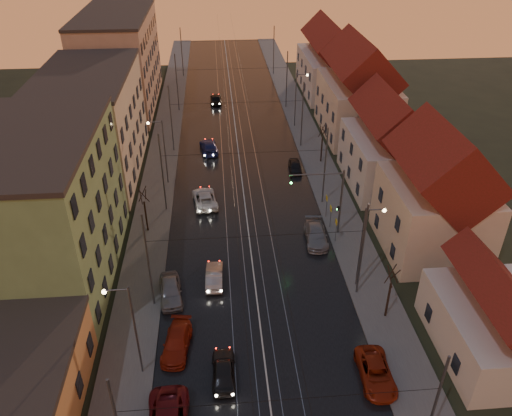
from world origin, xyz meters
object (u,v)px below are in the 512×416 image
object	(u,v)px
street_lamp_1	(365,240)
driving_car_2	(205,198)
driving_car_1	(214,276)
parked_right_1	(316,235)
parked_right_2	(295,166)
parked_left_2	(177,343)
traffic_light_mast	(331,195)
street_lamp_0	(130,323)
driving_car_3	(209,147)
street_lamp_3	(298,95)
driving_car_0	(224,370)
parked_right_0	(376,373)
parked_left_3	(170,290)
driving_car_4	(216,99)
street_lamp_2	(162,146)

from	to	relation	value
street_lamp_1	driving_car_2	size ratio (longest dim) A/B	1.54
driving_car_1	parked_right_1	distance (m)	11.43
street_lamp_1	parked_right_2	world-z (taller)	street_lamp_1
street_lamp_1	parked_right_1	size ratio (longest dim) A/B	1.59
street_lamp_1	parked_left_2	xyz separation A→B (m)	(-15.54, -6.02, -4.22)
traffic_light_mast	parked_right_1	bearing A→B (deg)	-143.67
street_lamp_0	parked_right_1	size ratio (longest dim) A/B	1.59
driving_car_3	street_lamp_3	bearing A→B (deg)	-157.19
street_lamp_3	driving_car_3	xyz separation A→B (m)	(-13.01, -7.66, -4.14)
driving_car_0	parked_right_0	size ratio (longest dim) A/B	0.87
street_lamp_0	parked_left_3	size ratio (longest dim) A/B	1.76
driving_car_3	parked_right_0	world-z (taller)	driving_car_3
parked_right_1	street_lamp_3	bearing A→B (deg)	88.38
parked_right_1	parked_right_0	bearing A→B (deg)	-82.96
street_lamp_1	parked_right_0	distance (m)	10.94
driving_car_1	driving_car_0	bearing A→B (deg)	94.55
street_lamp_0	traffic_light_mast	world-z (taller)	street_lamp_0
parked_right_2	driving_car_0	bearing A→B (deg)	-104.79
parked_left_2	parked_right_2	xyz separation A→B (m)	(13.16, 27.89, -0.04)
driving_car_3	parked_right_2	xyz separation A→B (m)	(10.64, -6.46, -0.12)
driving_car_3	parked_right_0	distance (m)	40.01
street_lamp_3	parked_right_1	xyz separation A→B (m)	(-2.57, -29.08, -4.15)
parked_left_2	parked_right_1	distance (m)	18.32
traffic_light_mast	parked_right_2	xyz separation A→B (m)	(-1.27, 13.88, -3.97)
traffic_light_mast	driving_car_3	size ratio (longest dim) A/B	1.40
driving_car_0	parked_right_0	distance (m)	10.67
street_lamp_3	driving_car_4	size ratio (longest dim) A/B	1.77
traffic_light_mast	driving_car_0	bearing A→B (deg)	-123.03
street_lamp_0	driving_car_4	bearing A→B (deg)	83.33
street_lamp_1	parked_left_3	distance (m)	16.86
street_lamp_0	parked_right_1	distance (m)	22.01
parked_left_2	parked_right_1	size ratio (longest dim) A/B	0.91
driving_car_2	driving_car_4	size ratio (longest dim) A/B	1.15
driving_car_0	parked_right_2	distance (m)	32.31
parked_right_1	driving_car_3	bearing A→B (deg)	119.43
street_lamp_2	driving_car_4	size ratio (longest dim) A/B	1.77
traffic_light_mast	driving_car_0	distance (m)	20.57
driving_car_1	driving_car_3	size ratio (longest dim) A/B	0.81
street_lamp_2	driving_car_1	world-z (taller)	street_lamp_2
parked_left_2	street_lamp_1	bearing A→B (deg)	28.83
driving_car_0	parked_right_0	bearing A→B (deg)	175.12
traffic_light_mast	parked_left_2	size ratio (longest dim) A/B	1.57
street_lamp_3	street_lamp_1	bearing A→B (deg)	-90.00
street_lamp_1	parked_left_2	world-z (taller)	street_lamp_1
parked_right_1	street_lamp_1	bearing A→B (deg)	-66.20
parked_right_2	street_lamp_0	bearing A→B (deg)	-115.16
street_lamp_1	driving_car_0	size ratio (longest dim) A/B	1.92
street_lamp_1	street_lamp_2	distance (m)	27.05
driving_car_3	driving_car_4	xyz separation A→B (m)	(1.23, 18.61, 0.03)
driving_car_3	parked_right_0	xyz separation A→B (m)	(11.51, -38.32, -0.08)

